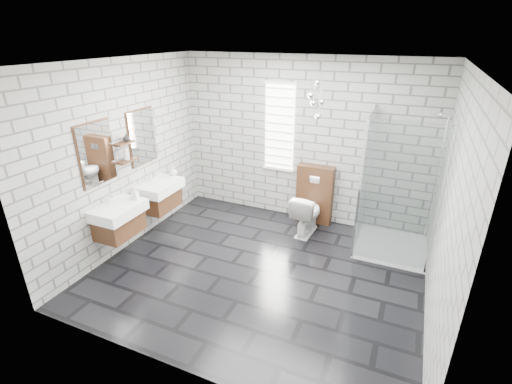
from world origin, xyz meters
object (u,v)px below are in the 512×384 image
Objects in this scene: vanity_left at (116,211)px; vanity_right at (158,187)px; toilet at (307,214)px; shower_enclosure at (387,221)px; cistern_panel at (315,194)px.

vanity_left is 1.00× the size of vanity_right.
vanity_left is 2.33× the size of toilet.
shower_enclosure is at bearing 12.97° from vanity_right.
vanity_left is at bearing -153.58° from shower_enclosure.
vanity_right is 0.77× the size of shower_enclosure.
shower_enclosure is (3.41, 0.78, -0.25)m from vanity_right.
toilet is at bearing -90.00° from cistern_panel.
toilet is (2.19, 0.87, -0.42)m from vanity_right.
shower_enclosure reaches higher than vanity_left.
vanity_right is 2.33× the size of toilet.
toilet is (-1.21, 0.08, -0.17)m from shower_enclosure.
vanity_right is at bearing -149.32° from cistern_panel.
shower_enclosure is 3.01× the size of toilet.
toilet is (2.19, 1.77, -0.42)m from vanity_left.
shower_enclosure is (1.21, -0.52, 0.00)m from cistern_panel.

